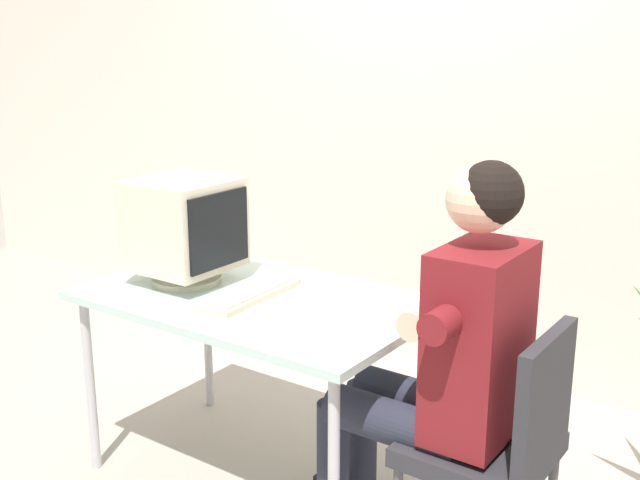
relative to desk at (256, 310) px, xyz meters
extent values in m
plane|color=#9E998E|center=(0.00, 0.00, -0.67)|extent=(12.00, 12.00, 0.00)
cube|color=beige|center=(0.30, 1.40, 0.83)|extent=(8.00, 0.10, 3.00)
cylinder|color=#B7B7BC|center=(-0.56, -0.32, -0.32)|extent=(0.04, 0.04, 0.70)
cylinder|color=#B7B7BC|center=(0.56, -0.32, -0.32)|extent=(0.04, 0.04, 0.70)
cylinder|color=#B7B7BC|center=(-0.56, 0.32, -0.32)|extent=(0.04, 0.04, 0.70)
cylinder|color=#B7B7BC|center=(0.56, 0.32, -0.32)|extent=(0.04, 0.04, 0.70)
cube|color=silver|center=(0.00, 0.00, 0.04)|extent=(1.24, 0.76, 0.03)
cylinder|color=beige|center=(-0.32, -0.03, 0.07)|extent=(0.26, 0.26, 0.02)
cylinder|color=beige|center=(-0.32, -0.03, 0.10)|extent=(0.06, 0.06, 0.04)
cube|color=beige|center=(-0.32, -0.03, 0.28)|extent=(0.34, 0.35, 0.33)
cube|color=black|center=(-0.14, -0.03, 0.28)|extent=(0.01, 0.30, 0.27)
cube|color=beige|center=(-0.01, -0.03, 0.07)|extent=(0.18, 0.44, 0.02)
cube|color=beige|center=(-0.01, -0.03, 0.08)|extent=(0.15, 0.40, 0.01)
cylinder|color=#4C4C51|center=(0.71, 0.17, -0.48)|extent=(0.03, 0.03, 0.38)
cube|color=#2D2D33|center=(0.88, -0.01, -0.26)|extent=(0.42, 0.42, 0.06)
cube|color=#2D2D33|center=(1.07, -0.01, -0.04)|extent=(0.04, 0.37, 0.38)
cube|color=maroon|center=(0.86, -0.01, 0.08)|extent=(0.22, 0.35, 0.58)
sphere|color=beige|center=(0.84, -0.01, 0.51)|extent=(0.20, 0.20, 0.20)
sphere|color=black|center=(0.87, -0.01, 0.53)|extent=(0.19, 0.19, 0.19)
cylinder|color=#262838|center=(0.64, -0.10, -0.21)|extent=(0.46, 0.14, 0.14)
cylinder|color=#262838|center=(0.64, 0.08, -0.21)|extent=(0.46, 0.14, 0.14)
cylinder|color=#262838|center=(0.41, -0.10, -0.44)|extent=(0.11, 0.11, 0.46)
cylinder|color=#262838|center=(0.41, 0.08, -0.44)|extent=(0.11, 0.11, 0.46)
cylinder|color=maroon|center=(0.84, -0.22, 0.21)|extent=(0.09, 0.14, 0.09)
cylinder|color=maroon|center=(0.84, 0.19, 0.21)|extent=(0.09, 0.14, 0.09)
cylinder|color=beige|center=(0.72, -0.01, 0.16)|extent=(0.09, 0.35, 0.09)
camera|label=1|loc=(1.71, -2.02, 0.96)|focal=43.44mm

